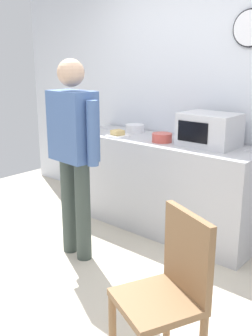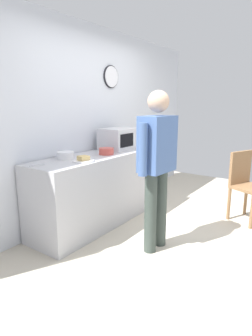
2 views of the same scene
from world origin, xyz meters
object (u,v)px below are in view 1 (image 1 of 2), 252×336
Objects in this scene: cereal_bowl at (135,128)px; wooden_chair at (169,289)px; microwave at (210,130)px; salad_bowl at (162,138)px; fork_utensil at (252,152)px; spoon_utensil at (103,128)px; sandwich_plate at (118,134)px; person_standing at (74,146)px.

cereal_bowl is 0.21× the size of wooden_chair.
microwave is 0.46m from salad_bowl.
cereal_bowl is 2.41m from wooden_chair.
microwave is 2.59× the size of salad_bowl.
cereal_bowl reaches higher than fork_utensil.
salad_bowl is at bearing -10.36° from spoon_utensil.
cereal_bowl is at bearing 157.93° from salad_bowl.
sandwich_plate is 1.23× the size of cereal_bowl.
fork_utensil is at bearing -0.48° from spoon_utensil.
wooden_chair reaches higher than spoon_utensil.
microwave is 2.50× the size of cereal_bowl.
spoon_utensil is 1.27m from person_standing.
person_standing is (0.24, -0.81, 0.05)m from sandwich_plate.
salad_bowl is at bearing -163.34° from microwave.
fork_utensil is 0.10× the size of person_standing.
salad_bowl is 0.93m from person_standing.
fork_utensil is at bearing 100.74° from wooden_chair.
spoon_utensil is (-1.39, 0.05, -0.15)m from microwave.
microwave reaches higher than cereal_bowl.
spoon_utensil is at bearing 123.06° from person_standing.
sandwich_plate is at bearing 106.75° from person_standing.
wooden_chair is at bearing -52.41° from salad_bowl.
microwave is at bearing 113.76° from wooden_chair.
wooden_chair is at bearing -79.26° from fork_utensil.
spoon_utensil is at bearing 150.77° from sandwich_plate.
salad_bowl is 1.13× the size of fork_utensil.
microwave reaches higher than salad_bowl.
spoon_utensil is (-0.45, 0.25, -0.02)m from sandwich_plate.
person_standing reaches higher than salad_bowl.
cereal_bowl reaches higher than wooden_chair.
fork_utensil is (0.40, 0.03, -0.15)m from microwave.
cereal_bowl is at bearing 177.89° from fork_utensil.
wooden_chair is at bearing -40.49° from sandwich_plate.
sandwich_plate reaches higher than spoon_utensil.
microwave is at bearing -4.82° from cereal_bowl.
microwave is at bearing -175.66° from fork_utensil.
wooden_chair is (1.66, -1.69, -0.44)m from cereal_bowl.
person_standing reaches higher than cereal_bowl.
microwave is at bearing 16.66° from salad_bowl.
person_standing is at bearing -106.36° from salad_bowl.
cereal_bowl is (-0.01, 0.29, 0.02)m from sandwich_plate.
microwave is 1.85m from wooden_chair.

